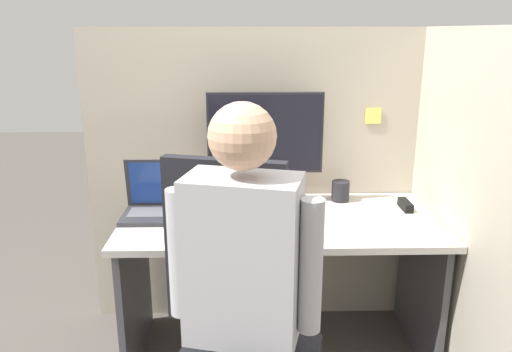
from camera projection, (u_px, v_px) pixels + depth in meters
cubicle_panel_back at (275, 180)px, 2.63m from camera, size 1.94×0.05×1.55m
cubicle_panel_right at (448, 207)px, 2.22m from camera, size 0.04×1.33×1.55m
desk at (279, 252)px, 2.34m from camera, size 1.44×0.69×0.71m
paper_box at (265, 195)px, 2.48m from camera, size 0.33×0.21×0.08m
monitor at (265, 138)px, 2.40m from camera, size 0.56×0.20×0.47m
laptop at (161, 205)px, 2.30m from camera, size 0.34×0.24×0.25m
mouse at (214, 219)px, 2.22m from camera, size 0.07×0.05×0.04m
stapler at (405, 205)px, 2.39m from camera, size 0.04×0.13×0.04m
carrot_toy at (250, 227)px, 2.12m from camera, size 0.05×0.12×0.05m
office_chair at (235, 325)px, 1.69m from camera, size 0.56×0.61×1.12m
person at (247, 291)px, 1.48m from camera, size 0.47×0.45×1.34m
coffee_mug at (340, 191)px, 2.50m from camera, size 0.09×0.09×0.10m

